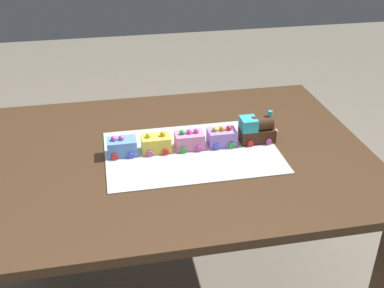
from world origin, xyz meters
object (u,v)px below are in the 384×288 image
Objects in this scene: dining_table at (170,178)px; cake_car_tanker_lemon at (156,143)px; cake_car_flatbed_bubblegum at (189,140)px; cake_car_gondola_lavender at (222,137)px; cake_locomotive at (257,129)px; cake_car_caboose_sky_blue at (122,147)px.

dining_table is 0.15m from cake_car_tanker_lemon.
cake_car_flatbed_bubblegum is at bearing -180.00° from cake_car_tanker_lemon.
cake_car_gondola_lavender reaches higher than dining_table.
cake_car_flatbed_bubblegum is at bearing -0.00° from cake_locomotive.
cake_car_caboose_sky_blue is (0.16, -0.01, 0.14)m from dining_table.
dining_table is at bearing 10.80° from cake_car_flatbed_bubblegum.
cake_car_gondola_lavender is 1.00× the size of cake_car_caboose_sky_blue.
cake_car_gondola_lavender is 1.00× the size of cake_car_flatbed_bubblegum.
dining_table is 10.00× the size of cake_locomotive.
cake_car_tanker_lemon is (0.24, 0.00, -0.00)m from cake_car_gondola_lavender.
cake_locomotive is at bearing 180.00° from cake_car_gondola_lavender.
cake_locomotive is at bearing 180.00° from cake_car_flatbed_bubblegum.
cake_locomotive reaches higher than cake_car_flatbed_bubblegum.
cake_car_flatbed_bubblegum is (-0.07, -0.01, 0.14)m from dining_table.
cake_locomotive is 1.40× the size of cake_car_flatbed_bubblegum.
cake_locomotive is 0.48m from cake_car_caboose_sky_blue.
dining_table is 14.00× the size of cake_car_flatbed_bubblegum.
cake_car_gondola_lavender is (0.13, -0.00, -0.02)m from cake_locomotive.
cake_car_tanker_lemon is at bearing 0.00° from cake_car_flatbed_bubblegum.
cake_car_caboose_sky_blue is at bearing -0.00° from cake_locomotive.
cake_car_flatbed_bubblegum and cake_car_tanker_lemon have the same top height.
cake_car_flatbed_bubblegum is (0.12, 0.00, 0.00)m from cake_car_gondola_lavender.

